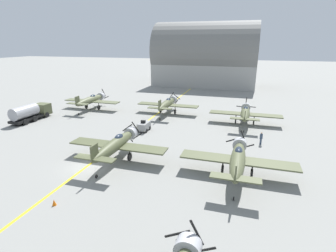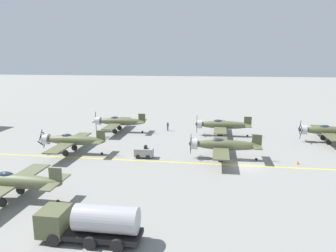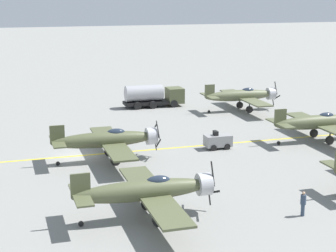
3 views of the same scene
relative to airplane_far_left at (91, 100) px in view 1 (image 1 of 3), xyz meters
The scene contains 12 objects.
ground_plane 27.47m from the airplane_far_left, 58.56° to the right, with size 400.00×400.00×0.00m, color gray.
taxiway_stripe 27.47m from the airplane_far_left, 58.56° to the right, with size 0.30×160.00×0.01m, color yellow.
airplane_far_left is the anchor object (origin of this frame).
airplane_mid_center 26.68m from the airplane_far_left, 51.08° to the right, with size 12.00×9.98×3.65m.
airplane_far_center 16.24m from the airplane_far_left, ahead, with size 12.00×9.98×3.65m.
airplane_far_right 30.94m from the airplane_far_left, ahead, with size 12.00×9.98×3.80m.
airplane_mid_right 37.00m from the airplane_far_left, 34.09° to the right, with size 12.00×9.98×3.69m.
fuel_tanker 11.77m from the airplane_far_left, 119.76° to the right, with size 2.67×8.00×2.98m.
tow_tractor 18.50m from the airplane_far_left, 31.57° to the right, with size 1.57×2.60×1.79m.
ground_crew_walking 34.90m from the airplane_far_left, 17.40° to the right, with size 0.38×0.38×1.76m.
traffic_cone 34.52m from the airplane_far_left, 62.56° to the right, with size 0.36×0.36×0.55m, color orange.
hangar 43.92m from the airplane_far_left, 66.80° to the left, with size 31.48×18.20×19.66m.
Camera 1 is at (16.71, -22.93, 13.42)m, focal length 28.00 mm.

